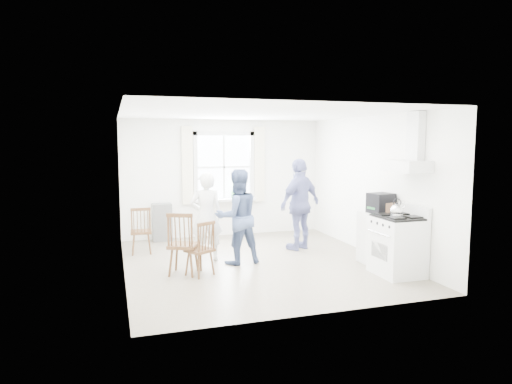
% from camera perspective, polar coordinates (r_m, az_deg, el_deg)
% --- Properties ---
extents(room_shell, '(4.62, 5.12, 2.64)m').
position_cam_1_polar(room_shell, '(7.87, 0.19, 0.33)').
color(room_shell, gray).
rests_on(room_shell, ground).
extents(window_assembly, '(1.88, 0.24, 1.70)m').
position_cam_1_polar(window_assembly, '(10.20, -4.00, 2.63)').
color(window_assembly, white).
rests_on(window_assembly, room_shell).
extents(range_hood, '(0.45, 0.76, 0.94)m').
position_cam_1_polar(range_hood, '(7.56, 18.64, 4.31)').
color(range_hood, silver).
rests_on(range_hood, room_shell).
extents(shelf_unit, '(0.40, 0.30, 0.80)m').
position_cam_1_polar(shelf_unit, '(9.98, -11.65, -3.72)').
color(shelf_unit, slate).
rests_on(shelf_unit, ground).
extents(gas_stove, '(0.68, 0.76, 1.12)m').
position_cam_1_polar(gas_stove, '(7.64, 17.27, -6.35)').
color(gas_stove, silver).
rests_on(gas_stove, ground).
extents(kettle, '(0.21, 0.21, 0.29)m').
position_cam_1_polar(kettle, '(7.45, 17.20, -2.26)').
color(kettle, silver).
rests_on(kettle, gas_stove).
extents(low_cabinet, '(0.50, 0.55, 0.90)m').
position_cam_1_polar(low_cabinet, '(8.25, 14.89, -5.57)').
color(low_cabinet, silver).
rests_on(low_cabinet, ground).
extents(stereo_stack, '(0.43, 0.40, 0.34)m').
position_cam_1_polar(stereo_stack, '(8.12, 15.34, -1.34)').
color(stereo_stack, black).
rests_on(stereo_stack, low_cabinet).
extents(cardboard_box, '(0.31, 0.23, 0.19)m').
position_cam_1_polar(cardboard_box, '(8.08, 15.68, -1.92)').
color(cardboard_box, '#8B6243').
rests_on(cardboard_box, low_cabinet).
extents(windsor_chair_a, '(0.40, 0.39, 0.90)m').
position_cam_1_polar(windsor_chair_a, '(8.85, -14.19, -4.08)').
color(windsor_chair_a, '#472B16').
rests_on(windsor_chair_a, ground).
extents(windsor_chair_b, '(0.57, 0.56, 1.03)m').
position_cam_1_polar(windsor_chair_b, '(7.30, -9.32, -5.60)').
color(windsor_chair_b, '#472B16').
rests_on(windsor_chair_b, ground).
extents(windsor_chair_c, '(0.51, 0.51, 0.89)m').
position_cam_1_polar(windsor_chair_c, '(7.25, -6.57, -6.31)').
color(windsor_chair_c, '#472B16').
rests_on(windsor_chair_c, ground).
extents(person_left, '(0.63, 0.63, 1.59)m').
position_cam_1_polar(person_left, '(8.16, -6.25, -3.07)').
color(person_left, white).
rests_on(person_left, ground).
extents(person_mid, '(0.90, 0.90, 1.65)m').
position_cam_1_polar(person_mid, '(7.92, -2.35, -3.10)').
color(person_mid, '#42527A').
rests_on(person_mid, ground).
extents(person_right, '(1.41, 1.41, 1.79)m').
position_cam_1_polar(person_right, '(8.98, 5.53, -1.53)').
color(person_right, navy).
rests_on(person_right, ground).
extents(potted_plant, '(0.23, 0.23, 0.36)m').
position_cam_1_polar(potted_plant, '(10.21, -2.66, 0.19)').
color(potted_plant, '#337236').
rests_on(potted_plant, window_assembly).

